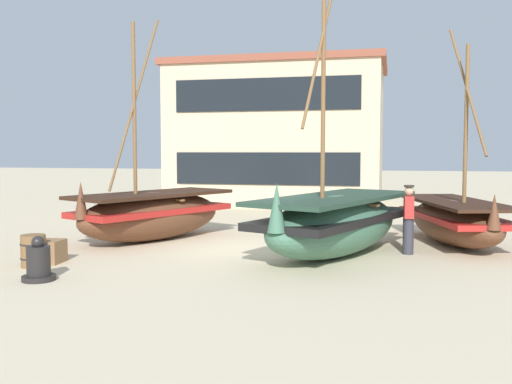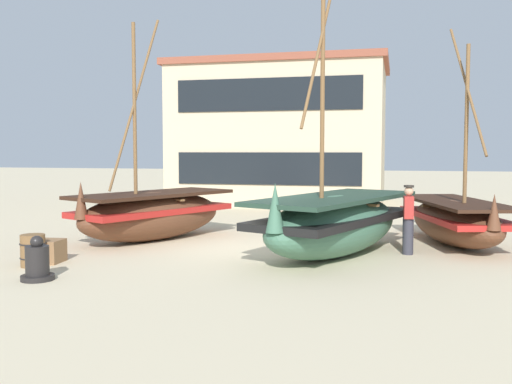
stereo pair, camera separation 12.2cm
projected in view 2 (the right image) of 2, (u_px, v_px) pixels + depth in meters
The scene contains 9 objects.
ground_plane at pixel (247, 249), 14.56m from camera, with size 120.00×120.00×0.00m, color beige.
fishing_boat_near_left at pixel (153, 214), 16.05m from camera, with size 3.65×5.13×6.15m.
fishing_boat_centre_large at pixel (335, 223), 13.67m from camera, with size 3.80×5.81×7.45m.
fishing_boat_far_right at pixel (455, 220), 15.27m from camera, with size 2.91×5.12×5.83m.
fisherman_by_hull at pixel (408, 220), 13.81m from camera, with size 0.26×0.38×1.68m.
capstan_winch at pixel (37, 263), 11.09m from camera, with size 0.64×0.64×0.87m.
wooden_barrel at pixel (33, 251), 12.40m from camera, with size 0.56×0.56×0.70m.
cargo_crate at pixel (48, 251), 12.85m from camera, with size 0.62×0.62×0.51m, color olive.
harbor_building_main at pixel (281, 134), 27.49m from camera, with size 10.01×6.47×6.65m.
Camera 2 is at (3.70, -13.94, 2.52)m, focal length 40.07 mm.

